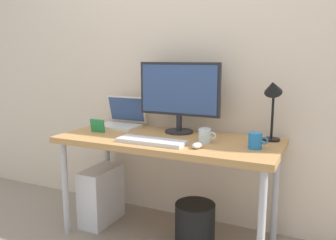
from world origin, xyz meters
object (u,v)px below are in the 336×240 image
(keyboard, at_px, (151,141))
(glass_cup, at_px, (205,135))
(monitor, at_px, (179,93))
(photo_frame, at_px, (97,125))
(laptop, at_px, (121,119))
(computer_tower, at_px, (101,195))
(desk_lamp, at_px, (273,97))
(wastebasket, at_px, (195,226))
(coffee_mug, at_px, (255,141))
(desk, at_px, (168,147))
(mouse, at_px, (197,145))

(keyboard, relative_size, glass_cup, 3.91)
(monitor, bearing_deg, photo_frame, -156.39)
(laptop, xyz_separation_m, computer_tower, (-0.06, -0.21, -0.55))
(desk_lamp, distance_m, wastebasket, 0.96)
(laptop, height_order, photo_frame, laptop)
(laptop, bearing_deg, coffee_mug, -12.37)
(desk_lamp, distance_m, photo_frame, 1.21)
(desk_lamp, bearing_deg, coffee_mug, -103.91)
(coffee_mug, height_order, glass_cup, coffee_mug)
(computer_tower, bearing_deg, laptop, 73.87)
(coffee_mug, bearing_deg, keyboard, -166.87)
(photo_frame, bearing_deg, wastebasket, -0.05)
(monitor, distance_m, glass_cup, 0.41)
(coffee_mug, relative_size, photo_frame, 1.04)
(desk, relative_size, wastebasket, 4.86)
(monitor, relative_size, computer_tower, 1.41)
(desk_lamp, bearing_deg, keyboard, -151.66)
(laptop, distance_m, wastebasket, 0.97)
(laptop, distance_m, mouse, 0.84)
(desk_lamp, relative_size, coffee_mug, 3.56)
(laptop, distance_m, desk_lamp, 1.14)
(desk, height_order, glass_cup, glass_cup)
(desk, relative_size, coffee_mug, 12.71)
(photo_frame, bearing_deg, keyboard, -14.25)
(keyboard, xyz_separation_m, wastebasket, (0.25, 0.13, -0.57))
(coffee_mug, relative_size, wastebasket, 0.38)
(laptop, xyz_separation_m, desk_lamp, (1.12, -0.02, 0.23))
(keyboard, bearing_deg, monitor, 85.09)
(coffee_mug, height_order, wastebasket, coffee_mug)
(monitor, bearing_deg, desk_lamp, 0.04)
(keyboard, bearing_deg, glass_cup, 28.45)
(coffee_mug, xyz_separation_m, computer_tower, (-1.12, 0.03, -0.54))
(laptop, height_order, keyboard, laptop)
(wastebasket, bearing_deg, laptop, 160.48)
(computer_tower, bearing_deg, photo_frame, -66.10)
(coffee_mug, bearing_deg, desk, 176.77)
(computer_tower, bearing_deg, wastebasket, -3.18)
(desk, xyz_separation_m, keyboard, (-0.03, -0.17, 0.08))
(desk, xyz_separation_m, wastebasket, (0.22, -0.05, -0.49))
(desk, xyz_separation_m, monitor, (-0.00, 0.18, 0.34))
(desk_lamp, relative_size, computer_tower, 0.97)
(photo_frame, bearing_deg, glass_cup, 2.43)
(glass_cup, relative_size, wastebasket, 0.38)
(monitor, bearing_deg, wastebasket, -46.56)
(mouse, bearing_deg, computer_tower, 168.81)
(coffee_mug, bearing_deg, photo_frame, -179.18)
(laptop, height_order, wastebasket, laptop)
(keyboard, bearing_deg, photo_frame, 165.75)
(computer_tower, bearing_deg, coffee_mug, -1.33)
(glass_cup, bearing_deg, desk_lamp, 28.26)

